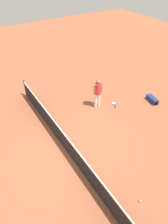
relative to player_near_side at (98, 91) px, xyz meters
The scene contains 7 objects.
ground_plane 3.66m from the player_near_side, 122.96° to the left, with size 40.00×40.00×0.00m, color #9E5638.
court_net 3.55m from the player_near_side, 122.96° to the left, with size 10.09×0.09×1.07m.
player_near_side is the anchor object (origin of this frame).
tennis_racket_near_player 1.41m from the player_near_side, 107.25° to the right, with size 0.60×0.42×0.03m.
tennis_ball_by_net 5.62m from the player_near_side, 160.07° to the left, with size 0.07×0.07×0.07m, color #C6E033.
tennis_ball_midcourt 2.11m from the player_near_side, 164.22° to the right, with size 0.07×0.07×0.07m, color #C6E033.
equipment_bag 3.33m from the player_near_side, 114.77° to the right, with size 0.84×0.44×0.28m.
Camera 1 is at (-5.04, 2.34, 6.70)m, focal length 31.57 mm.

